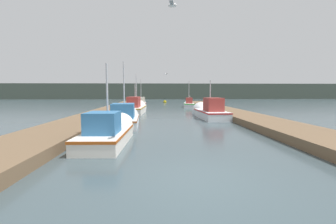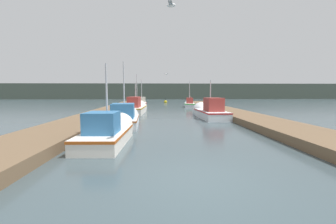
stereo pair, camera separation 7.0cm
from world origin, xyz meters
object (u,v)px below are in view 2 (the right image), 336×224
at_px(fishing_boat_0, 110,132).
at_px(fishing_boat_6, 142,103).
at_px(fishing_boat_3, 136,108).
at_px(fishing_boat_5, 189,104).
at_px(fishing_boat_4, 137,106).
at_px(seagull_lead, 171,5).
at_px(fishing_boat_2, 209,111).
at_px(channel_buoy, 166,102).
at_px(fishing_boat_1, 125,118).
at_px(mooring_piling_0, 190,101).
at_px(seagull_1, 166,74).
at_px(mooring_piling_2, 190,100).
at_px(mooring_piling_1, 205,105).

xyz_separation_m(fishing_boat_0, fishing_boat_6, (-0.54, 25.65, 0.01)).
distance_m(fishing_boat_0, fishing_boat_3, 12.97).
height_order(fishing_boat_3, fishing_boat_5, fishing_boat_5).
distance_m(fishing_boat_3, fishing_boat_4, 4.19).
xyz_separation_m(fishing_boat_6, seagull_lead, (3.12, -28.10, 4.50)).
bearing_deg(seagull_lead, fishing_boat_5, 3.79).
bearing_deg(fishing_boat_6, fishing_boat_4, -94.87).
bearing_deg(fishing_boat_2, fishing_boat_3, 144.07).
xyz_separation_m(fishing_boat_2, fishing_boat_5, (0.12, 13.09, -0.10)).
distance_m(fishing_boat_6, channel_buoy, 8.77).
xyz_separation_m(fishing_boat_1, fishing_boat_3, (-0.10, 8.17, 0.05)).
height_order(mooring_piling_0, seagull_1, seagull_1).
bearing_deg(mooring_piling_0, fishing_boat_1, -108.35).
bearing_deg(fishing_boat_2, channel_buoy, 93.71).
distance_m(fishing_boat_1, fishing_boat_3, 8.17).
xyz_separation_m(mooring_piling_2, seagull_1, (-4.70, -14.67, 3.40)).
distance_m(fishing_boat_0, mooring_piling_1, 17.56).
bearing_deg(fishing_boat_4, seagull_1, -36.62).
bearing_deg(fishing_boat_2, fishing_boat_4, 126.04).
bearing_deg(fishing_boat_4, fishing_boat_5, 31.91).
height_order(mooring_piling_2, channel_buoy, mooring_piling_2).
distance_m(fishing_boat_5, seagull_lead, 25.02).
bearing_deg(fishing_boat_5, channel_buoy, 110.00).
bearing_deg(fishing_boat_3, seagull_lead, -77.34).
bearing_deg(fishing_boat_5, fishing_boat_1, -105.73).
bearing_deg(mooring_piling_2, mooring_piling_0, -98.09).
relative_size(fishing_boat_4, fishing_boat_5, 1.03).
relative_size(fishing_boat_1, mooring_piling_1, 4.57).
bearing_deg(fishing_boat_0, fishing_boat_2, 55.79).
height_order(fishing_boat_2, channel_buoy, fishing_boat_2).
bearing_deg(channel_buoy, fishing_boat_3, -100.02).
bearing_deg(fishing_boat_2, seagull_lead, -111.78).
distance_m(mooring_piling_1, seagull_1, 5.80).
bearing_deg(seagull_lead, mooring_piling_2, 3.87).
xyz_separation_m(fishing_boat_4, channel_buoy, (3.90, 16.29, -0.22)).
bearing_deg(mooring_piling_2, fishing_boat_6, -155.13).
height_order(mooring_piling_0, channel_buoy, mooring_piling_0).
bearing_deg(seagull_lead, fishing_boat_2, -5.79).
height_order(fishing_boat_5, mooring_piling_2, fishing_boat_5).
bearing_deg(seagull_lead, fishing_boat_6, 19.31).
bearing_deg(mooring_piling_1, fishing_boat_5, 99.24).
xyz_separation_m(mooring_piling_0, seagull_1, (-4.38, -12.36, 3.50)).
relative_size(fishing_boat_2, fishing_boat_3, 0.99).
bearing_deg(fishing_boat_0, fishing_boat_4, 93.34).
xyz_separation_m(mooring_piling_1, channel_buoy, (-4.00, 17.55, -0.40)).
xyz_separation_m(channel_buoy, seagull_1, (-0.48, -18.64, 3.92)).
relative_size(fishing_boat_0, fishing_boat_1, 0.96).
bearing_deg(fishing_boat_4, fishing_boat_6, 88.57).
bearing_deg(mooring_piling_1, channel_buoy, 102.86).
bearing_deg(fishing_boat_4, channel_buoy, 74.36).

